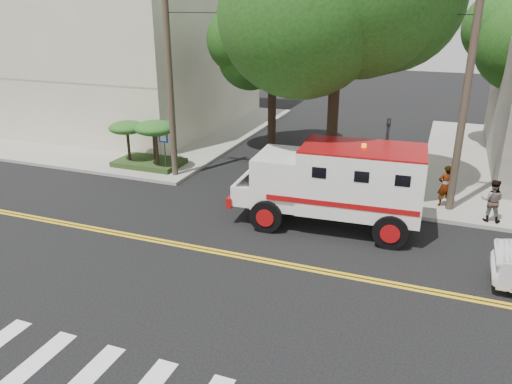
% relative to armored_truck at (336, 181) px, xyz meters
% --- Properties ---
extents(ground, '(100.00, 100.00, 0.00)m').
position_rel_armored_truck_xyz_m(ground, '(-2.43, -3.36, -1.72)').
color(ground, black).
rests_on(ground, ground).
extents(sidewalk_nw, '(17.00, 17.00, 0.15)m').
position_rel_armored_truck_xyz_m(sidewalk_nw, '(-15.93, 10.14, -1.64)').
color(sidewalk_nw, gray).
rests_on(sidewalk_nw, ground).
extents(building_left, '(16.00, 14.00, 10.00)m').
position_rel_armored_truck_xyz_m(building_left, '(-17.93, 11.64, 3.43)').
color(building_left, '#B2AD92').
rests_on(building_left, sidewalk_nw).
extents(utility_pole_left, '(0.28, 0.28, 9.00)m').
position_rel_armored_truck_xyz_m(utility_pole_left, '(-8.03, 2.64, 2.78)').
color(utility_pole_left, '#382D23').
rests_on(utility_pole_left, ground).
extents(utility_pole_right, '(0.28, 0.28, 9.00)m').
position_rel_armored_truck_xyz_m(utility_pole_right, '(3.87, 2.84, 2.78)').
color(utility_pole_right, '#382D23').
rests_on(utility_pole_right, ground).
extents(tree_main, '(6.08, 5.70, 9.85)m').
position_rel_armored_truck_xyz_m(tree_main, '(-0.49, 2.84, 5.48)').
color(tree_main, black).
rests_on(tree_main, ground).
extents(tree_left, '(4.48, 4.20, 7.70)m').
position_rel_armored_truck_xyz_m(tree_left, '(-5.11, 8.42, 4.01)').
color(tree_left, black).
rests_on(tree_left, ground).
extents(traffic_signal, '(0.15, 0.18, 3.60)m').
position_rel_armored_truck_xyz_m(traffic_signal, '(1.37, 2.24, 0.51)').
color(traffic_signal, '#3F3F42').
rests_on(traffic_signal, ground).
extents(accessibility_sign, '(0.45, 0.10, 2.02)m').
position_rel_armored_truck_xyz_m(accessibility_sign, '(-8.63, 2.81, -0.35)').
color(accessibility_sign, '#3F3F42').
rests_on(accessibility_sign, ground).
extents(palm_planter, '(3.52, 2.63, 2.36)m').
position_rel_armored_truck_xyz_m(palm_planter, '(-9.87, 3.26, -0.07)').
color(palm_planter, '#1E3314').
rests_on(palm_planter, sidewalk_nw).
extents(armored_truck, '(6.78, 3.03, 3.02)m').
position_rel_armored_truck_xyz_m(armored_truck, '(0.00, 0.00, 0.00)').
color(armored_truck, white).
rests_on(armored_truck, ground).
extents(pedestrian_a, '(0.70, 0.57, 1.65)m').
position_rel_armored_truck_xyz_m(pedestrian_a, '(3.63, 3.07, -0.75)').
color(pedestrian_a, gray).
rests_on(pedestrian_a, sidewalk_ne).
extents(pedestrian_b, '(0.81, 0.65, 1.58)m').
position_rel_armored_truck_xyz_m(pedestrian_b, '(5.24, 2.14, -0.78)').
color(pedestrian_b, gray).
rests_on(pedestrian_b, sidewalk_ne).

